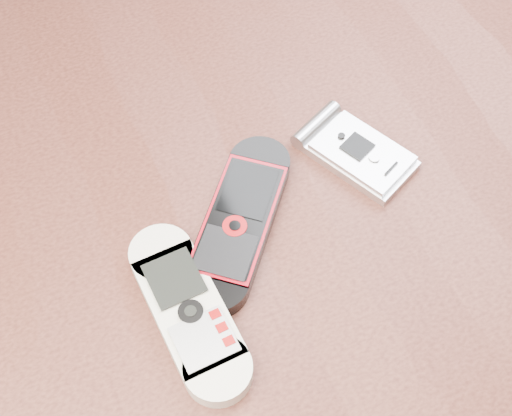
% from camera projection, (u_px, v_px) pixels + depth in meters
% --- Properties ---
extents(table, '(1.20, 0.80, 0.75)m').
position_uv_depth(table, '(251.00, 282.00, 0.62)').
color(table, black).
rests_on(table, ground).
extents(nokia_white, '(0.05, 0.14, 0.02)m').
position_uv_depth(nokia_white, '(188.00, 310.00, 0.48)').
color(nokia_white, white).
rests_on(nokia_white, table).
extents(nokia_black_red, '(0.13, 0.15, 0.02)m').
position_uv_depth(nokia_black_red, '(239.00, 221.00, 0.52)').
color(nokia_black_red, black).
rests_on(nokia_black_red, table).
extents(motorola_razr, '(0.08, 0.11, 0.01)m').
position_uv_depth(motorola_razr, '(359.00, 153.00, 0.55)').
color(motorola_razr, silver).
rests_on(motorola_razr, table).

